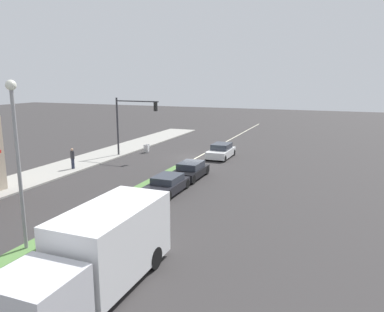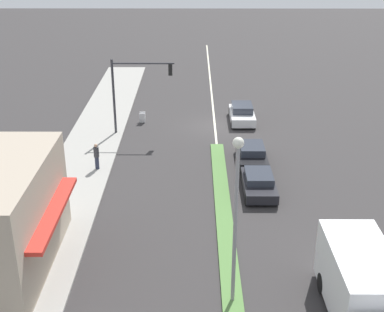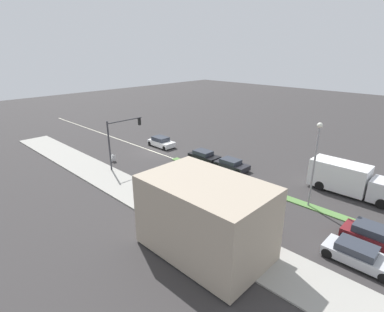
# 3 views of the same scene
# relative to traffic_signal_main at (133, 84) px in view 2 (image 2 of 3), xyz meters

# --- Properties ---
(ground_plane) EXTENTS (160.00, 160.00, 0.00)m
(ground_plane) POSITION_rel_traffic_signal_main_xyz_m (-6.12, 16.25, -3.90)
(ground_plane) COLOR #333030
(sidewalk_right) EXTENTS (4.00, 73.00, 0.12)m
(sidewalk_right) POSITION_rel_traffic_signal_main_xyz_m (2.88, 16.75, -3.84)
(sidewalk_right) COLOR #9E9B93
(sidewalk_right) RESTS_ON ground
(lane_marking_center) EXTENTS (0.16, 60.00, 0.01)m
(lane_marking_center) POSITION_rel_traffic_signal_main_xyz_m (-6.12, -1.75, -3.90)
(lane_marking_center) COLOR beige
(lane_marking_center) RESTS_ON ground
(traffic_signal_main) EXTENTS (4.59, 0.34, 5.60)m
(traffic_signal_main) POSITION_rel_traffic_signal_main_xyz_m (0.00, 0.00, 0.00)
(traffic_signal_main) COLOR #333338
(traffic_signal_main) RESTS_ON sidewalk_right
(street_lamp) EXTENTS (0.44, 0.44, 7.37)m
(street_lamp) POSITION_rel_traffic_signal_main_xyz_m (-6.12, 19.45, 0.88)
(street_lamp) COLOR gray
(street_lamp) RESTS_ON median_strip
(pedestrian) EXTENTS (0.34, 0.34, 1.73)m
(pedestrian) POSITION_rel_traffic_signal_main_xyz_m (1.75, 6.49, -2.87)
(pedestrian) COLOR #282D42
(pedestrian) RESTS_ON sidewalk_right
(warning_aframe_sign) EXTENTS (0.45, 0.53, 0.84)m
(warning_aframe_sign) POSITION_rel_traffic_signal_main_xyz_m (-0.36, -2.50, -3.47)
(warning_aframe_sign) COLOR silver
(warning_aframe_sign) RESTS_ON ground
(delivery_truck) EXTENTS (2.44, 7.50, 2.87)m
(delivery_truck) POSITION_rel_traffic_signal_main_xyz_m (-11.12, 20.98, -2.43)
(delivery_truck) COLOR silver
(delivery_truck) RESTS_ON ground
(van_white) EXTENTS (1.90, 3.98, 1.38)m
(van_white) POSITION_rel_traffic_signal_main_xyz_m (-8.32, -2.80, -3.25)
(van_white) COLOR silver
(van_white) RESTS_ON ground
(sedan_dark) EXTENTS (1.87, 3.89, 1.18)m
(sedan_dark) POSITION_rel_traffic_signal_main_xyz_m (-8.32, 9.45, -3.32)
(sedan_dark) COLOR black
(sedan_dark) RESTS_ON ground
(suv_black) EXTENTS (1.88, 3.89, 1.22)m
(suv_black) POSITION_rel_traffic_signal_main_xyz_m (-8.32, 5.24, -3.31)
(suv_black) COLOR black
(suv_black) RESTS_ON ground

